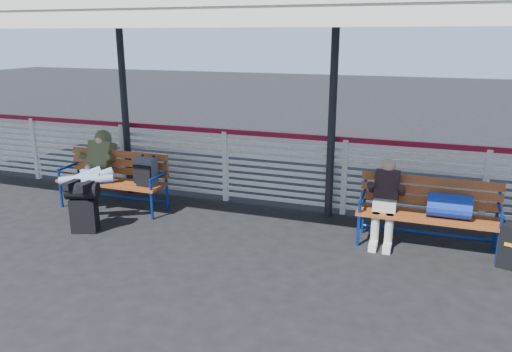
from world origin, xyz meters
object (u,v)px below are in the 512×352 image
at_px(luggage_stack, 83,205).
at_px(bench_right, 437,206).
at_px(traveler_man, 92,172).
at_px(bench_left, 124,174).
at_px(companion_person, 385,200).

xyz_separation_m(luggage_stack, bench_right, (4.73, 1.07, 0.18)).
distance_m(bench_right, traveler_man, 5.09).
relative_size(luggage_stack, bench_left, 0.41).
distance_m(traveler_man, companion_person, 4.43).
distance_m(bench_left, bench_right, 4.74).
bearing_deg(companion_person, bench_right, 1.23).
xyz_separation_m(bench_right, companion_person, (-0.66, -0.01, 0.01)).
relative_size(bench_left, traveler_man, 1.10).
height_order(luggage_stack, traveler_man, traveler_man).
bearing_deg(luggage_stack, traveler_man, 97.84).
relative_size(bench_right, traveler_man, 1.10).
xyz_separation_m(bench_left, bench_right, (4.74, 0.04, -0.01)).
xyz_separation_m(traveler_man, companion_person, (4.41, 0.37, -0.08)).
relative_size(luggage_stack, companion_person, 0.65).
relative_size(bench_left, companion_person, 1.57).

